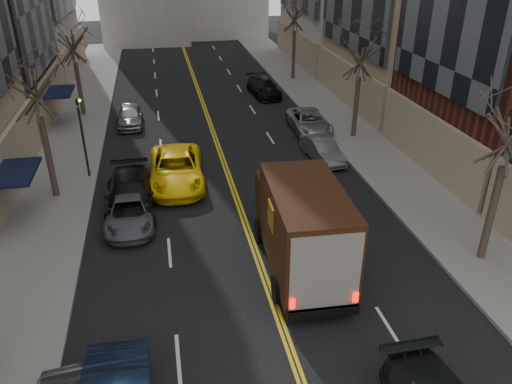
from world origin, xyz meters
TOP-DOWN VIEW (x-y plane):
  - sidewalk_left at (-9.00, 27.00)m, footprint 4.00×66.00m
  - sidewalk_right at (9.00, 27.00)m, footprint 4.00×66.00m
  - tree_lf_mid at (-8.80, 20.00)m, footprint 3.20×3.20m
  - tree_lf_far at (-8.80, 33.00)m, footprint 3.20×3.20m
  - tree_rt_mid at (8.80, 25.00)m, footprint 3.20×3.20m
  - tree_rt_far at (8.80, 40.00)m, footprint 3.20×3.20m
  - traffic_signal at (-7.39, 22.00)m, footprint 0.29×0.26m
  - ups_truck at (1.49, 11.88)m, footprint 3.05×6.93m
  - taxi at (-2.80, 20.46)m, footprint 2.95×6.03m
  - pedestrian at (1.74, 15.16)m, footprint 0.44×0.62m
  - parked_lf_c at (-5.13, 16.72)m, footprint 2.21×4.64m
  - parked_lf_d at (-5.10, 17.97)m, footprint 2.29×5.47m
  - parked_lf_e at (-5.40, 30.24)m, footprint 1.64×4.07m
  - parked_rt_a at (5.68, 21.90)m, footprint 1.78×4.02m
  - parked_rt_b at (6.30, 26.65)m, footprint 2.40×5.01m
  - parked_rt_c at (5.10, 35.47)m, footprint 2.32×4.89m

SIDE VIEW (x-z plane):
  - sidewalk_left at x=-9.00m, z-range 0.00..0.15m
  - sidewalk_right at x=9.00m, z-range 0.00..0.15m
  - parked_lf_c at x=-5.13m, z-range 0.00..1.28m
  - parked_rt_a at x=5.68m, z-range 0.00..1.28m
  - parked_rt_b at x=6.30m, z-range 0.00..1.38m
  - parked_rt_c at x=5.10m, z-range 0.00..1.38m
  - parked_lf_e at x=-5.40m, z-range 0.00..1.39m
  - parked_lf_d at x=-5.10m, z-range 0.00..1.58m
  - pedestrian at x=1.74m, z-range 0.00..1.59m
  - taxi at x=-2.80m, z-range 0.00..1.65m
  - ups_truck at x=1.49m, z-range 0.01..3.75m
  - traffic_signal at x=-7.39m, z-range 0.47..5.17m
  - tree_lf_far at x=-8.80m, z-range 1.97..10.08m
  - tree_rt_mid at x=8.80m, z-range 2.01..10.33m
  - tree_lf_mid at x=-8.80m, z-range 2.14..11.05m
  - tree_rt_far at x=8.80m, z-range 2.19..11.29m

